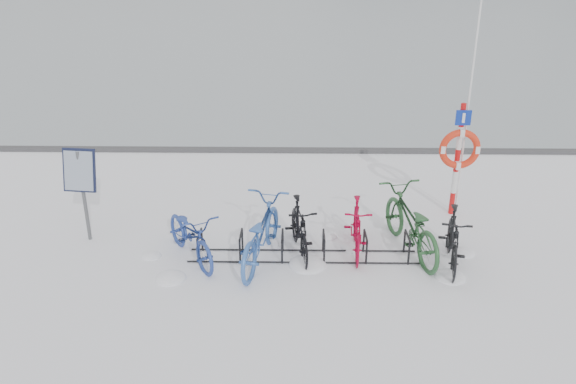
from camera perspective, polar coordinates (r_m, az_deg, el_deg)
ground at (r=9.92m, az=1.52°, el=-6.64°), size 900.00×900.00×0.00m
quay_edge at (r=15.33m, az=1.37°, el=4.26°), size 400.00×0.25×0.10m
bike_rack at (r=9.83m, az=1.53°, el=-5.71°), size 4.00×0.48×0.46m
info_board at (r=10.66m, az=-20.36°, el=1.56°), size 0.61×0.29×1.77m
lifebuoy_station at (r=11.51m, az=17.04°, el=4.18°), size 0.81×0.23×4.19m
bike_0 at (r=9.82m, az=-9.87°, el=-4.11°), size 1.53×1.89×0.96m
bike_1 at (r=9.58m, az=-2.86°, el=-3.97°), size 1.18×2.25×1.12m
bike_2 at (r=9.84m, az=1.16°, el=-3.53°), size 0.74×1.74×1.02m
bike_3 at (r=9.98m, az=7.00°, el=-3.45°), size 0.55×1.65×0.98m
bike_4 at (r=10.11m, az=12.33°, el=-2.90°), size 1.26×2.33×1.16m
bike_5 at (r=9.87m, az=16.43°, el=-4.44°), size 0.78×1.74×1.01m
snow_drifts at (r=9.78m, az=2.40°, el=-7.07°), size 5.91×1.97×0.23m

